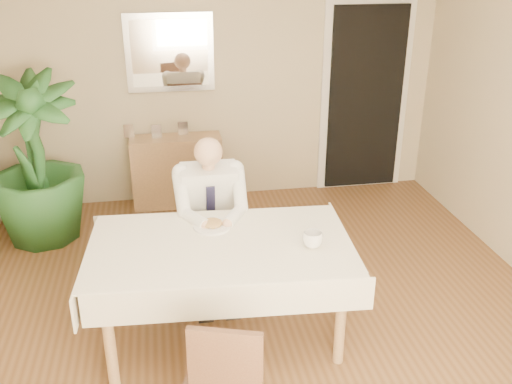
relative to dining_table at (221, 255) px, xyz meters
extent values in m
plane|color=brown|center=(0.29, -0.01, -0.67)|extent=(5.00, 5.00, 0.00)
cube|color=tan|center=(0.29, 2.49, 0.63)|extent=(4.50, 0.02, 2.60)
cube|color=white|center=(1.84, 2.47, 0.33)|extent=(0.96, 0.03, 2.10)
cube|color=black|center=(1.84, 2.44, 0.33)|extent=(0.80, 0.05, 1.95)
cube|color=silver|center=(-0.20, 2.46, 0.88)|extent=(0.86, 0.03, 0.76)
cube|color=white|center=(-0.20, 2.44, 0.88)|extent=(0.74, 0.02, 0.64)
cube|color=#A77E4D|center=(0.00, 0.00, 0.05)|extent=(1.65, 1.00, 0.04)
cube|color=beige|center=(0.00, 0.00, 0.08)|extent=(1.76, 1.11, 0.01)
cube|color=beige|center=(0.00, -0.50, -0.03)|extent=(1.70, 0.12, 0.22)
cube|color=beige|center=(0.00, 0.50, -0.03)|extent=(1.70, 0.12, 0.22)
cube|color=beige|center=(-0.85, 0.00, -0.03)|extent=(0.08, 1.00, 0.22)
cube|color=beige|center=(0.85, 0.00, -0.03)|extent=(0.08, 1.00, 0.22)
cylinder|color=#A77E4D|center=(-0.72, -0.37, -0.32)|extent=(0.07, 0.07, 0.70)
cylinder|color=#A77E4D|center=(0.72, -0.37, -0.32)|extent=(0.07, 0.07, 0.70)
cylinder|color=#A77E4D|center=(-0.72, 0.37, -0.32)|extent=(0.07, 0.07, 0.70)
cylinder|color=#A77E4D|center=(0.72, 0.37, -0.32)|extent=(0.07, 0.07, 0.70)
cube|color=#462F1E|center=(0.00, 0.80, -0.22)|extent=(0.46, 0.46, 0.04)
cube|color=#462F1E|center=(0.00, 1.00, 0.03)|extent=(0.43, 0.07, 0.43)
cylinder|color=#462F1E|center=(-0.19, 0.61, -0.46)|extent=(0.04, 0.04, 0.42)
cylinder|color=#462F1E|center=(0.19, 0.61, -0.46)|extent=(0.04, 0.04, 0.42)
cylinder|color=#462F1E|center=(-0.19, 0.99, -0.46)|extent=(0.04, 0.04, 0.42)
cylinder|color=#462F1E|center=(0.19, 0.99, -0.46)|extent=(0.04, 0.04, 0.42)
cube|color=#462F1E|center=(-0.09, -0.81, -0.28)|extent=(0.48, 0.48, 0.04)
cube|color=#462F1E|center=(-0.09, -0.98, -0.05)|extent=(0.38, 0.16, 0.38)
cylinder|color=#462F1E|center=(0.07, -0.64, -0.48)|extent=(0.04, 0.04, 0.37)
cube|color=white|center=(0.00, 0.76, 0.08)|extent=(0.42, 0.31, 0.55)
cube|color=black|center=(0.00, 0.64, 0.05)|extent=(0.06, 0.08, 0.36)
cylinder|color=tan|center=(0.00, 0.71, 0.37)|extent=(0.09, 0.09, 0.08)
sphere|color=tan|center=(0.00, 0.69, 0.47)|extent=(0.21, 0.21, 0.21)
cube|color=black|center=(-0.10, 0.56, -0.15)|extent=(0.13, 0.42, 0.13)
cube|color=black|center=(0.10, 0.56, -0.15)|extent=(0.13, 0.42, 0.13)
cube|color=black|center=(-0.10, 0.38, -0.44)|extent=(0.11, 0.12, 0.45)
cube|color=black|center=(0.10, 0.38, -0.44)|extent=(0.11, 0.12, 0.45)
cube|color=black|center=(-0.10, 0.32, -0.63)|extent=(0.11, 0.26, 0.07)
cube|color=black|center=(0.10, 0.32, -0.63)|extent=(0.11, 0.26, 0.07)
cylinder|color=white|center=(-0.03, 0.24, 0.09)|extent=(0.26, 0.26, 0.02)
ellipsoid|color=brown|center=(-0.03, 0.24, 0.11)|extent=(0.14, 0.14, 0.06)
cylinder|color=silver|center=(0.01, 0.18, 0.11)|extent=(0.01, 0.13, 0.01)
cylinder|color=silver|center=(-0.07, 0.18, 0.11)|extent=(0.01, 0.13, 0.01)
imported|color=white|center=(0.58, -0.14, 0.14)|extent=(0.15, 0.15, 0.10)
cube|color=#A77E4D|center=(-0.20, 2.31, -0.30)|extent=(0.92, 0.31, 0.74)
cube|color=silver|center=(-0.65, 2.38, 0.14)|extent=(0.10, 0.02, 0.14)
cube|color=silver|center=(-0.38, 2.31, 0.14)|extent=(0.10, 0.02, 0.14)
cube|color=silver|center=(-0.11, 2.37, 0.14)|extent=(0.10, 0.02, 0.14)
imported|color=#205020|center=(-1.46, 1.76, 0.10)|extent=(0.91, 0.91, 1.54)
camera|label=1|loc=(-0.33, -3.24, 1.88)|focal=40.00mm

